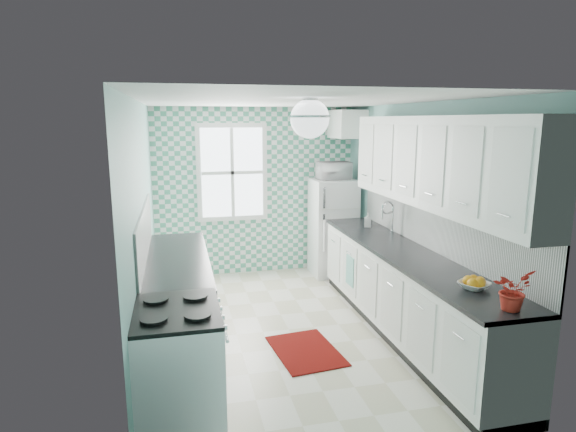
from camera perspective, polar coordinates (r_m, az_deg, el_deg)
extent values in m
cube|color=silver|center=(5.55, 0.09, -13.39)|extent=(3.00, 4.40, 0.02)
cube|color=white|center=(5.05, 0.10, 13.59)|extent=(3.00, 4.40, 0.02)
cube|color=#74ABA5|center=(7.29, -3.89, 2.92)|extent=(3.00, 0.02, 2.50)
cube|color=#74ABA5|center=(3.12, 9.52, -8.69)|extent=(3.00, 0.02, 2.50)
cube|color=#74ABA5|center=(5.04, -16.89, -1.33)|extent=(0.02, 4.40, 2.50)
cube|color=#74ABA5|center=(5.69, 15.07, 0.17)|extent=(0.02, 4.40, 2.50)
cube|color=#479F7F|center=(7.27, -3.86, 2.90)|extent=(3.00, 0.01, 2.50)
cube|color=white|center=(7.16, -6.64, 5.14)|extent=(1.04, 0.05, 1.44)
cube|color=white|center=(7.14, -6.62, 5.13)|extent=(0.90, 0.02, 1.30)
cube|color=white|center=(5.34, 16.84, -1.22)|extent=(0.02, 3.60, 0.51)
cube|color=white|center=(4.97, -16.65, -2.13)|extent=(0.02, 2.15, 0.51)
cube|color=white|center=(4.99, 16.91, 6.12)|extent=(0.33, 3.20, 0.90)
cube|color=white|center=(7.17, 6.99, 10.75)|extent=(0.40, 0.74, 0.40)
cylinder|color=silver|center=(4.27, 2.62, 13.59)|extent=(0.14, 0.14, 0.04)
cylinder|color=silver|center=(4.27, 2.61, 12.65)|extent=(0.02, 0.02, 0.12)
sphere|color=white|center=(4.27, 2.60, 11.44)|extent=(0.34, 0.34, 0.34)
cube|color=white|center=(5.42, 13.71, -9.11)|extent=(0.60, 3.60, 0.90)
cube|color=black|center=(5.27, 13.80, -4.32)|extent=(0.63, 3.60, 0.04)
cube|color=white|center=(5.18, -12.95, -10.03)|extent=(0.60, 2.15, 0.90)
cube|color=black|center=(5.03, -13.02, -5.03)|extent=(0.63, 2.15, 0.04)
cube|color=white|center=(7.27, 5.33, -1.33)|extent=(0.63, 0.60, 1.45)
cube|color=silver|center=(6.93, 6.17, 0.83)|extent=(0.62, 0.01, 0.02)
cube|color=silver|center=(6.81, 4.29, 2.16)|extent=(0.03, 0.03, 0.30)
cube|color=silver|center=(6.90, 4.23, -2.00)|extent=(0.03, 0.03, 0.54)
cube|color=silver|center=(3.83, -12.81, -17.43)|extent=(0.63, 0.79, 0.94)
cube|color=black|center=(3.63, -13.13, -10.90)|extent=(0.63, 0.79, 0.03)
cube|color=black|center=(3.81, -7.88, -16.40)|extent=(0.01, 0.52, 0.31)
cube|color=silver|center=(5.95, 10.57, -2.39)|extent=(0.53, 0.44, 0.12)
cylinder|color=silver|center=(5.99, 12.31, -0.41)|extent=(0.02, 0.02, 0.30)
torus|color=silver|center=(5.92, 11.74, 1.35)|extent=(0.16, 0.02, 0.16)
cube|color=maroon|center=(5.08, 2.12, -15.66)|extent=(0.70, 0.93, 0.01)
cube|color=#67BFA7|center=(6.03, 7.37, -6.45)|extent=(0.02, 0.25, 0.37)
imported|color=white|center=(4.29, 21.19, -7.68)|extent=(0.32, 0.32, 0.06)
imported|color=red|center=(3.91, 25.05, -7.92)|extent=(0.35, 0.33, 0.31)
imported|color=#A1B7BD|center=(6.34, 9.43, -0.46)|extent=(0.11, 0.11, 0.19)
imported|color=white|center=(7.14, 5.46, 5.38)|extent=(0.48, 0.34, 0.26)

